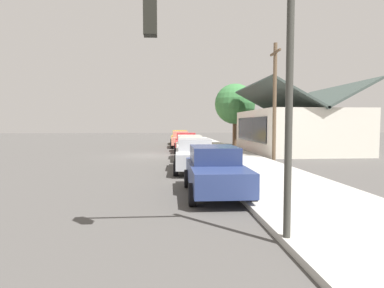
% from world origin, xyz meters
% --- Properties ---
extents(ground_plane, '(120.00, 120.00, 0.00)m').
position_xyz_m(ground_plane, '(0.00, 0.00, 0.00)').
color(ground_plane, '#4C4947').
extents(sidewalk_curb, '(60.00, 4.20, 0.16)m').
position_xyz_m(sidewalk_curb, '(0.00, 5.60, 0.08)').
color(sidewalk_curb, '#B2AFA8').
rests_on(sidewalk_curb, ground).
extents(car_mustard, '(4.81, 2.25, 1.59)m').
position_xyz_m(car_mustard, '(-13.81, 2.77, 0.82)').
color(car_mustard, gold).
rests_on(car_mustard, ground).
extents(car_coral, '(4.72, 2.10, 1.59)m').
position_xyz_m(car_coral, '(-8.30, 2.64, 0.81)').
color(car_coral, '#EA8C75').
rests_on(car_coral, ground).
extents(car_cherry, '(4.65, 2.06, 1.59)m').
position_xyz_m(car_cherry, '(-2.91, 2.86, 0.81)').
color(car_cherry, red).
rests_on(car_cherry, ground).
extents(car_ivory, '(4.72, 2.00, 1.59)m').
position_xyz_m(car_ivory, '(2.65, 2.78, 0.81)').
color(car_ivory, silver).
rests_on(car_ivory, ground).
extents(car_silver, '(4.89, 2.18, 1.59)m').
position_xyz_m(car_silver, '(8.03, 2.65, 0.82)').
color(car_silver, silver).
rests_on(car_silver, ground).
extents(car_navy, '(4.45, 1.98, 1.59)m').
position_xyz_m(car_navy, '(13.58, 2.89, 0.81)').
color(car_navy, navy).
rests_on(car_navy, ground).
extents(storefront_building, '(11.60, 7.81, 5.59)m').
position_xyz_m(storefront_building, '(-2.41, 11.98, 1.88)').
color(storefront_building, silver).
rests_on(storefront_building, ground).
extents(shade_tree, '(4.33, 4.33, 6.65)m').
position_xyz_m(shade_tree, '(-10.54, 8.57, 4.47)').
color(shade_tree, brown).
rests_on(shade_tree, ground).
extents(traffic_light_main, '(0.37, 2.79, 5.20)m').
position_xyz_m(traffic_light_main, '(18.22, 2.54, 3.49)').
color(traffic_light_main, '#383833').
rests_on(traffic_light_main, ground).
extents(utility_pole_wooden, '(1.80, 0.24, 7.50)m').
position_xyz_m(utility_pole_wooden, '(3.63, 8.20, 3.93)').
color(utility_pole_wooden, brown).
rests_on(utility_pole_wooden, ground).
extents(fire_hydrant_red, '(0.22, 0.22, 0.71)m').
position_xyz_m(fire_hydrant_red, '(-7.40, 4.20, 0.50)').
color(fire_hydrant_red, red).
rests_on(fire_hydrant_red, sidewalk_curb).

